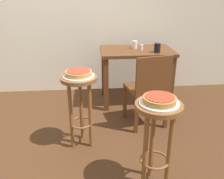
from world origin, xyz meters
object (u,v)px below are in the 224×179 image
cup_far_edge (135,45)px  serving_plate_middle (79,76)px  pizza_foreground (160,99)px  condiment_shaker (142,47)px  cup_near_edge (157,48)px  wooden_chair (148,88)px  stool_foreground (157,129)px  dining_table (136,59)px  stool_middle (80,97)px  pizza_middle (79,73)px  serving_plate_foreground (159,103)px

cup_far_edge → serving_plate_middle: bearing=-124.2°
pizza_foreground → condiment_shaker: size_ratio=3.33×
serving_plate_middle → cup_far_edge: (0.70, 1.03, 0.05)m
condiment_shaker → cup_far_edge: bearing=132.3°
cup_near_edge → wooden_chair: same height
stool_foreground → cup_near_edge: size_ratio=6.36×
pizza_foreground → serving_plate_middle: (-0.59, 0.62, -0.03)m
pizza_foreground → dining_table: (0.13, 1.59, -0.16)m
serving_plate_middle → dining_table: (0.72, 0.97, -0.13)m
stool_middle → cup_far_edge: (0.70, 1.03, 0.26)m
stool_middle → pizza_middle: size_ratio=3.01×
pizza_foreground → condiment_shaker: 1.58m
dining_table → cup_near_edge: bearing=-36.4°
dining_table → cup_near_edge: cup_near_edge is taller
cup_near_edge → condiment_shaker: size_ratio=1.63×
serving_plate_foreground → cup_far_edge: bearing=86.0°
pizza_middle → cup_far_edge: (0.70, 1.03, 0.02)m
pizza_foreground → dining_table: pizza_foreground is taller
pizza_middle → pizza_foreground: bearing=-46.7°
condiment_shaker → pizza_middle: bearing=-129.3°
serving_plate_middle → cup_far_edge: size_ratio=2.83×
dining_table → wooden_chair: bearing=-88.4°
stool_foreground → cup_far_edge: cup_far_edge is taller
dining_table → wooden_chair: (0.02, -0.67, -0.14)m
serving_plate_foreground → condiment_shaker: size_ratio=4.07×
pizza_foreground → condiment_shaker: condiment_shaker is taller
cup_near_edge → cup_far_edge: size_ratio=1.12×
pizza_middle → cup_near_edge: (0.94, 0.80, 0.03)m
stool_foreground → pizza_foreground: size_ratio=3.12×
condiment_shaker → dining_table: bearing=156.6°
serving_plate_foreground → pizza_foreground: pizza_foreground is taller
stool_foreground → dining_table: dining_table is taller
pizza_middle → cup_far_edge: bearing=55.8°
serving_plate_foreground → dining_table: serving_plate_foreground is taller
stool_foreground → pizza_middle: size_ratio=3.01×
serving_plate_foreground → serving_plate_middle: same height
cup_far_edge → stool_middle: bearing=-124.2°
dining_table → serving_plate_middle: bearing=-126.5°
serving_plate_foreground → pizza_middle: pizza_middle is taller
pizza_middle → cup_far_edge: size_ratio=2.38×
stool_middle → serving_plate_middle: serving_plate_middle is taller
stool_middle → serving_plate_middle: 0.21m
stool_middle → wooden_chair: bearing=22.5°
stool_foreground → serving_plate_foreground: size_ratio=2.55×
cup_far_edge → wooden_chair: (0.04, -0.72, -0.32)m
pizza_middle → cup_far_edge: cup_far_edge is taller
pizza_foreground → serving_plate_middle: size_ratio=0.81×
pizza_foreground → dining_table: 1.61m
pizza_middle → wooden_chair: bearing=22.5°
dining_table → stool_middle: bearing=-126.5°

